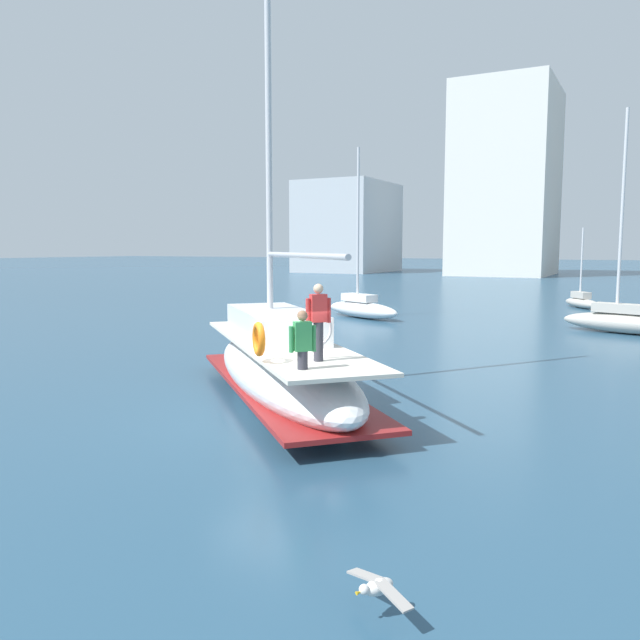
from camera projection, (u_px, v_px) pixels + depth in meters
The scene contains 7 objects.
ground_plane at pixel (280, 424), 13.52m from camera, with size 400.00×400.00×0.00m, color #284C66.
main_sailboat at pixel (281, 363), 15.61m from camera, with size 8.58×8.39×13.76m.
moored_sloop_near at pixel (625, 319), 27.69m from camera, with size 5.71×2.94×9.73m.
moored_sloop_far at pixel (582, 301), 39.40m from camera, with size 2.87×3.61×5.00m.
moored_catamaran at pixel (362, 307), 33.90m from camera, with size 5.40×3.53×9.04m.
seagull at pixel (377, 587), 6.44m from camera, with size 0.88×0.56×0.16m.
waterfront_buildings at pixel (589, 200), 81.44m from camera, with size 83.42×17.27×25.36m.
Camera 1 is at (6.92, -11.25, 3.77)m, focal length 35.36 mm.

